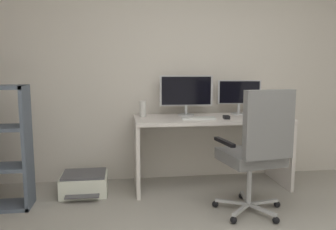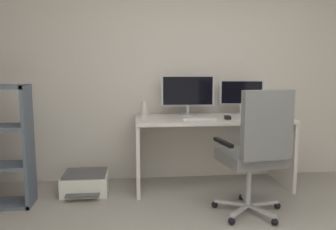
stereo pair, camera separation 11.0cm
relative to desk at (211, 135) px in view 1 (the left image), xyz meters
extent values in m
cube|color=beige|center=(-0.18, 0.41, 0.82)|extent=(5.43, 0.10, 2.77)
cube|color=silver|center=(0.00, 0.00, 0.17)|extent=(1.62, 0.67, 0.04)
cube|color=silver|center=(-0.79, 0.00, -0.20)|extent=(0.04, 0.64, 0.72)
cube|color=silver|center=(0.79, 0.00, -0.20)|extent=(0.04, 0.64, 0.72)
cylinder|color=#B2B5B7|center=(-0.24, 0.17, 0.20)|extent=(0.18, 0.18, 0.01)
cylinder|color=#B2B5B7|center=(-0.24, 0.17, 0.26)|extent=(0.03, 0.03, 0.11)
cube|color=#B7BABC|center=(-0.24, 0.17, 0.46)|extent=(0.58, 0.06, 0.33)
cube|color=black|center=(-0.24, 0.15, 0.46)|extent=(0.54, 0.03, 0.30)
cylinder|color=#B2B5B7|center=(0.37, 0.17, 0.20)|extent=(0.18, 0.18, 0.01)
cylinder|color=#B2B5B7|center=(0.37, 0.17, 0.26)|extent=(0.03, 0.03, 0.12)
cube|color=#B7BABC|center=(0.37, 0.17, 0.44)|extent=(0.48, 0.11, 0.26)
cube|color=black|center=(0.36, 0.15, 0.44)|extent=(0.44, 0.07, 0.24)
cube|color=silver|center=(-0.17, -0.13, 0.20)|extent=(0.35, 0.14, 0.02)
cube|color=black|center=(0.12, -0.15, 0.21)|extent=(0.07, 0.11, 0.03)
cylinder|color=silver|center=(-0.72, 0.12, 0.28)|extent=(0.07, 0.07, 0.17)
cube|color=#B7BABC|center=(0.32, -0.69, -0.50)|extent=(0.30, 0.08, 0.02)
sphere|color=black|center=(0.47, -0.66, -0.54)|extent=(0.06, 0.06, 0.06)
cube|color=#B7BABC|center=(0.19, -0.56, -0.50)|extent=(0.08, 0.30, 0.02)
sphere|color=black|center=(0.21, -0.42, -0.54)|extent=(0.06, 0.06, 0.06)
cube|color=#B7BABC|center=(0.04, -0.65, -0.50)|extent=(0.28, 0.16, 0.02)
sphere|color=black|center=(-0.10, -0.58, -0.54)|extent=(0.06, 0.06, 0.06)
cube|color=#B7BABC|center=(0.06, -0.82, -0.50)|extent=(0.23, 0.24, 0.02)
sphere|color=black|center=(-0.04, -0.93, -0.54)|extent=(0.06, 0.06, 0.06)
cube|color=#B7BABC|center=(0.24, -0.85, -0.50)|extent=(0.17, 0.28, 0.02)
sphere|color=black|center=(0.31, -0.98, -0.54)|extent=(0.06, 0.06, 0.06)
cylinder|color=#B7BABC|center=(0.17, -0.71, -0.30)|extent=(0.04, 0.04, 0.39)
cube|color=slate|center=(0.17, -0.71, -0.06)|extent=(0.54, 0.54, 0.10)
cube|color=slate|center=(0.21, -0.97, 0.27)|extent=(0.44, 0.14, 0.56)
cube|color=black|center=(-0.08, -0.75, 0.09)|extent=(0.09, 0.33, 0.03)
cube|color=black|center=(0.42, -0.67, 0.09)|extent=(0.09, 0.33, 0.03)
cube|color=#4F5A6A|center=(-1.80, -0.32, 0.00)|extent=(0.03, 0.29, 1.13)
cube|color=silver|center=(-1.33, -0.06, -0.47)|extent=(0.46, 0.38, 0.19)
cube|color=#4C4C51|center=(-1.33, -0.06, -0.36)|extent=(0.43, 0.35, 0.02)
cube|color=#4C4C51|center=(-1.33, -0.29, -0.51)|extent=(0.32, 0.10, 0.01)
camera|label=1|loc=(-0.95, -3.54, 0.73)|focal=36.97mm
camera|label=2|loc=(-0.84, -3.56, 0.73)|focal=36.97mm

